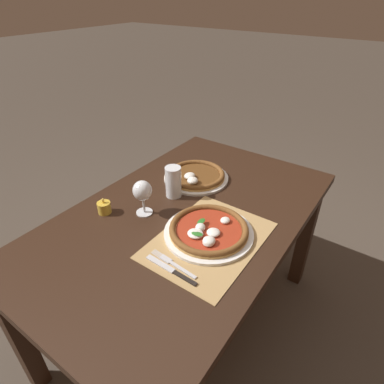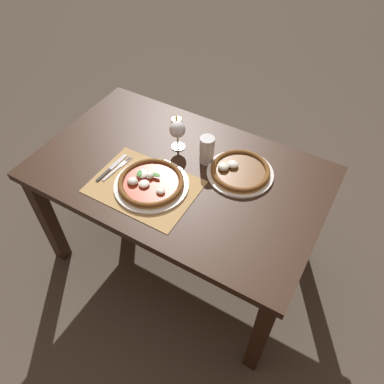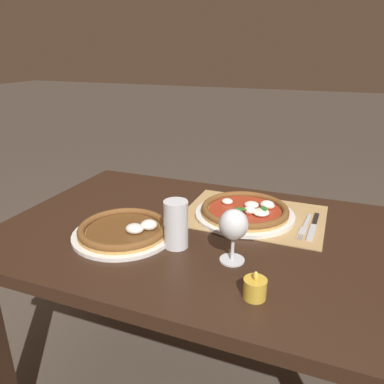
# 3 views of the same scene
# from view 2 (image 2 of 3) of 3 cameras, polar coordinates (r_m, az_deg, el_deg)

# --- Properties ---
(ground_plane) EXTENTS (24.00, 24.00, 0.00)m
(ground_plane) POSITION_cam_2_polar(r_m,az_deg,el_deg) (2.39, -1.55, -9.43)
(ground_plane) COLOR #473D33
(dining_table) EXTENTS (1.41, 0.87, 0.74)m
(dining_table) POSITION_cam_2_polar(r_m,az_deg,el_deg) (1.88, -1.94, 1.10)
(dining_table) COLOR black
(dining_table) RESTS_ON ground
(paper_placemat) EXTENTS (0.48, 0.35, 0.00)m
(paper_placemat) POSITION_cam_2_polar(r_m,az_deg,el_deg) (1.75, -7.29, 0.84)
(paper_placemat) COLOR #A88451
(paper_placemat) RESTS_ON dining_table
(pizza_near) EXTENTS (0.35, 0.35, 0.05)m
(pizza_near) POSITION_cam_2_polar(r_m,az_deg,el_deg) (1.73, -6.33, 1.38)
(pizza_near) COLOR silver
(pizza_near) RESTS_ON paper_placemat
(pizza_far) EXTENTS (0.32, 0.32, 0.05)m
(pizza_far) POSITION_cam_2_polar(r_m,az_deg,el_deg) (1.79, 7.30, 3.18)
(pizza_far) COLOR silver
(pizza_far) RESTS_ON dining_table
(wine_glass) EXTENTS (0.08, 0.08, 0.16)m
(wine_glass) POSITION_cam_2_polar(r_m,az_deg,el_deg) (1.87, -2.24, 9.33)
(wine_glass) COLOR silver
(wine_glass) RESTS_ON dining_table
(pint_glass) EXTENTS (0.07, 0.07, 0.15)m
(pint_glass) POSITION_cam_2_polar(r_m,az_deg,el_deg) (1.81, 2.29, 6.34)
(pint_glass) COLOR silver
(pint_glass) RESTS_ON dining_table
(fork) EXTENTS (0.03, 0.20, 0.00)m
(fork) POSITION_cam_2_polar(r_m,az_deg,el_deg) (1.85, -11.26, 3.59)
(fork) COLOR #B7B7BC
(fork) RESTS_ON paper_placemat
(knife) EXTENTS (0.02, 0.22, 0.01)m
(knife) POSITION_cam_2_polar(r_m,az_deg,el_deg) (1.86, -12.12, 3.66)
(knife) COLOR black
(knife) RESTS_ON paper_placemat
(votive_candle) EXTENTS (0.06, 0.06, 0.07)m
(votive_candle) POSITION_cam_2_polar(r_m,az_deg,el_deg) (2.05, -2.37, 10.47)
(votive_candle) COLOR gold
(votive_candle) RESTS_ON dining_table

